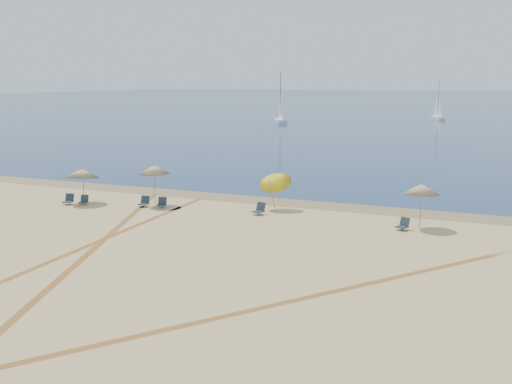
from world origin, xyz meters
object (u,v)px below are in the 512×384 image
Objects in this scene: chair_3 at (144,202)px; sailboat_2 at (281,108)px; umbrella_2 at (154,169)px; umbrella_4 at (422,189)px; chair_1 at (69,200)px; chair_4 at (162,203)px; umbrella_3 at (275,179)px; umbrella_1 at (82,173)px; chair_2 at (84,200)px; chair_6 at (403,225)px; sailboat_0 at (438,108)px; chair_5 at (259,209)px.

sailboat_2 reaches higher than chair_3.
umbrella_2 is 2.13m from chair_3.
chair_1 is (-21.51, -2.38, -1.81)m from umbrella_4.
umbrella_4 is 3.24× the size of chair_4.
umbrella_3 is (7.46, 1.72, -0.41)m from umbrella_2.
umbrella_1 is 3.29× the size of chair_2.
chair_3 is (4.28, 0.53, -1.64)m from umbrella_1.
chair_6 is at bearing -10.85° from chair_2.
chair_4 is (-6.61, -2.30, -1.57)m from umbrella_3.
sailboat_0 is at bearing 9.98° from sailboat_2.
umbrella_1 is 11.97m from chair_5.
chair_2 is at bearing -174.09° from umbrella_4.
umbrella_4 reaches higher than chair_4.
chair_3 is 1.19m from chair_4.
chair_2 is 75.43m from sailboat_2.
sailboat_0 is (6.85, 93.86, 1.97)m from chair_3.
chair_5 is at bearing -5.73° from chair_1.
chair_4 is at bearing -0.67° from chair_3.
umbrella_1 is 95.05m from sailboat_0.
umbrella_2 is 3.74× the size of chair_2.
chair_6 is at bearing -6.77° from chair_3.
umbrella_3 reaches higher than chair_5.
chair_3 is (4.82, 1.28, -0.00)m from chair_1.
sailboat_0 is at bearing 96.05° from umbrella_4.
chair_4 is 0.08× the size of sailboat_2.
umbrella_4 reaches higher than chair_5.
umbrella_2 is at bearing 128.65° from chair_4.
umbrella_1 is 0.94× the size of umbrella_4.
umbrella_2 is 74.61m from sailboat_2.
chair_1 is at bearing 180.00° from chair_2.
chair_3 is 0.08× the size of sailboat_2.
umbrella_4 is at bearing -3.83° from chair_3.
chair_6 is (-0.74, -0.87, -1.81)m from umbrella_4.
umbrella_2 is at bearing -122.53° from sailboat_0.
chair_6 is 80.46m from sailboat_2.
chair_5 is at bearing -0.01° from umbrella_2.
chair_2 is 0.09× the size of sailboat_0.
sailboat_0 is at bearing 102.56° from chair_5.
sailboat_2 is (-35.12, 71.84, 0.65)m from umbrella_4.
chair_2 is at bearing -163.36° from umbrella_3.
sailboat_0 is 0.82× the size of sailboat_2.
umbrella_3 is 75.21m from sailboat_2.
umbrella_2 is 7.67m from umbrella_3.
sailboat_0 is (-0.94, 91.42, 0.41)m from umbrella_3.
chair_6 is at bearing -130.27° from umbrella_4.
umbrella_3 is 3.37× the size of chair_1.
chair_4 is at bearing -121.99° from sailboat_0.
sailboat_0 is at bearing 83.28° from umbrella_1.
umbrella_3 is 0.28× the size of sailboat_2.
sailboat_2 is at bearing 86.68° from chair_2.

